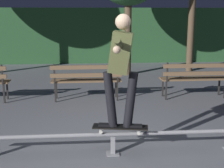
% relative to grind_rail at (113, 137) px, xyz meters
% --- Properties ---
extents(ground_plane, '(90.00, 90.00, 0.00)m').
position_rel_grind_rail_xyz_m(ground_plane, '(-0.00, -0.19, -0.25)').
color(ground_plane, slate).
extents(hedge_backdrop, '(24.00, 1.20, 2.17)m').
position_rel_grind_rail_xyz_m(hedge_backdrop, '(-0.00, 8.98, 0.83)').
color(hedge_backdrop, '#2D5B33').
rests_on(hedge_backdrop, ground).
extents(grind_rail, '(4.13, 0.18, 0.33)m').
position_rel_grind_rail_xyz_m(grind_rail, '(0.00, 0.00, 0.00)').
color(grind_rail, '#9E9EA3').
rests_on(grind_rail, ground).
extents(skateboard, '(0.80, 0.33, 0.09)m').
position_rel_grind_rail_xyz_m(skateboard, '(0.10, 0.00, 0.15)').
color(skateboard, black).
rests_on(skateboard, grind_rail).
extents(skateboarder, '(0.63, 1.39, 1.56)m').
position_rel_grind_rail_xyz_m(skateboarder, '(0.11, -0.00, 1.08)').
color(skateboarder, black).
rests_on(skateboarder, skateboard).
extents(park_bench_left_center, '(1.60, 0.43, 0.88)m').
position_rel_grind_rail_xyz_m(park_bench_left_center, '(-0.37, 2.89, 0.28)').
color(park_bench_left_center, '#282623').
rests_on(park_bench_left_center, ground).
extents(park_bench_right_center, '(1.60, 0.43, 0.88)m').
position_rel_grind_rail_xyz_m(park_bench_right_center, '(2.18, 2.89, 0.28)').
color(park_bench_right_center, '#282623').
rests_on(park_bench_right_center, ground).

